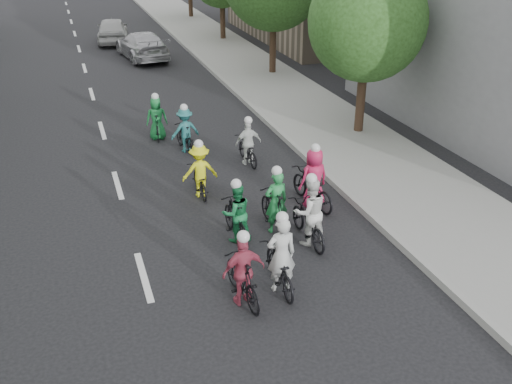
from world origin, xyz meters
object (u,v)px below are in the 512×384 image
cyclist_4 (313,184)px  follow_car_lead (142,45)px  cyclist_7 (185,133)px  follow_car_trail (113,30)px  cyclist_6 (309,218)px  cyclist_2 (200,175)px  cyclist_5 (275,208)px  cyclist_8 (248,147)px  cyclist_3 (243,276)px  cyclist_0 (280,264)px  cyclist_9 (157,122)px  cyclist_1 (236,216)px

cyclist_4 → follow_car_lead: 19.32m
cyclist_7 → follow_car_trail: bearing=-98.5°
cyclist_4 → cyclist_6: (-0.88, -1.75, 0.02)m
cyclist_2 → cyclist_5: (1.31, -2.55, 0.00)m
cyclist_5 → follow_car_lead: (-0.25, 20.19, 0.10)m
cyclist_8 → cyclist_4: bearing=100.7°
cyclist_3 → cyclist_8: cyclist_3 is taller
cyclist_7 → cyclist_8: cyclist_7 is taller
cyclist_5 → cyclist_8: cyclist_5 is taller
cyclist_4 → follow_car_trail: 24.37m
cyclist_4 → follow_car_trail: size_ratio=0.45×
cyclist_0 → follow_car_trail: (-0.54, 27.52, 0.16)m
cyclist_3 → cyclist_8: bearing=-114.5°
cyclist_2 → cyclist_9: 4.96m
cyclist_6 → cyclist_3: bearing=38.7°
cyclist_1 → follow_car_lead: cyclist_1 is taller
cyclist_0 → follow_car_lead: bearing=-88.5°
cyclist_7 → cyclist_4: bearing=106.0°
cyclist_0 → cyclist_7: 8.36m
cyclist_8 → cyclist_3: bearing=69.2°
cyclist_1 → cyclist_8: bearing=-113.3°
cyclist_1 → cyclist_4: (2.50, 1.06, 0.01)m
cyclist_2 → cyclist_9: bearing=-84.9°
cyclist_0 → cyclist_6: (1.34, 1.55, 0.06)m
cyclist_2 → cyclist_3: (-0.35, -5.12, 0.00)m
cyclist_7 → cyclist_9: bearing=-74.8°
cyclist_7 → cyclist_3: bearing=75.9°
cyclist_1 → cyclist_7: (0.09, 6.12, 0.02)m
cyclist_0 → cyclist_4: bearing=-121.0°
cyclist_3 → cyclist_8: size_ratio=1.07×
cyclist_3 → cyclist_9: 10.06m
cyclist_4 → cyclist_1: bearing=14.3°
cyclist_6 → cyclist_9: size_ratio=1.13×
cyclist_7 → cyclist_6: bearing=93.2°
cyclist_2 → cyclist_6: size_ratio=0.89×
follow_car_lead → follow_car_trail: (-1.06, 4.97, 0.03)m
cyclist_8 → cyclist_9: 3.96m
cyclist_5 → cyclist_8: bearing=-101.3°
cyclist_4 → cyclist_6: 1.96m
cyclist_1 → cyclist_9: size_ratio=1.03×
cyclist_4 → cyclist_0: bearing=47.4°
cyclist_1 → cyclist_5: (1.06, 0.12, 0.00)m
follow_car_trail → cyclist_2: bearing=97.4°
cyclist_4 → cyclist_7: size_ratio=1.22×
cyclist_5 → cyclist_9: cyclist_5 is taller
cyclist_3 → follow_car_trail: 27.73m
cyclist_8 → cyclist_9: cyclist_9 is taller
cyclist_2 → follow_car_trail: cyclist_2 is taller
cyclist_4 → follow_car_lead: size_ratio=0.41×
cyclist_6 → cyclist_7: size_ratio=1.14×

